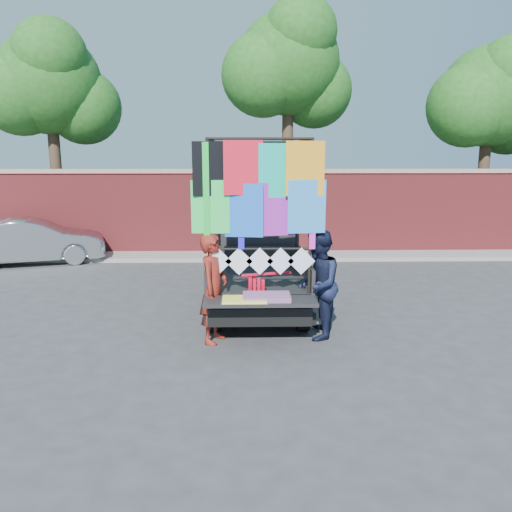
{
  "coord_description": "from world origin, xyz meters",
  "views": [
    {
      "loc": [
        -0.4,
        -8.32,
        3.06
      ],
      "look_at": [
        -0.21,
        -0.07,
        1.37
      ],
      "focal_mm": 35.0,
      "sensor_mm": 36.0,
      "label": 1
    }
  ],
  "objects_px": {
    "man": "(318,285)",
    "woman": "(214,289)",
    "pickup_truck": "(256,260)",
    "sedan": "(33,241)"
  },
  "relations": [
    {
      "from": "man",
      "to": "sedan",
      "type": "bearing_deg",
      "value": -118.61
    },
    {
      "from": "sedan",
      "to": "man",
      "type": "xyz_separation_m",
      "value": [
        7.2,
        -5.99,
        0.28
      ]
    },
    {
      "from": "woman",
      "to": "man",
      "type": "distance_m",
      "value": 1.73
    },
    {
      "from": "pickup_truck",
      "to": "woman",
      "type": "bearing_deg",
      "value": -106.22
    },
    {
      "from": "sedan",
      "to": "woman",
      "type": "height_order",
      "value": "woman"
    },
    {
      "from": "pickup_truck",
      "to": "sedan",
      "type": "distance_m",
      "value": 7.18
    },
    {
      "from": "pickup_truck",
      "to": "woman",
      "type": "height_order",
      "value": "pickup_truck"
    },
    {
      "from": "pickup_truck",
      "to": "sedan",
      "type": "relative_size",
      "value": 1.36
    },
    {
      "from": "man",
      "to": "woman",
      "type": "bearing_deg",
      "value": -73.48
    },
    {
      "from": "sedan",
      "to": "man",
      "type": "bearing_deg",
      "value": -146.06
    }
  ]
}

